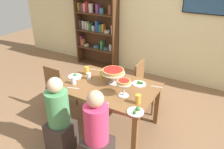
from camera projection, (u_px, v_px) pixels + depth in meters
ground_plane at (109, 124)px, 3.73m from camera, size 12.00×12.00×0.00m
rear_partition at (160, 16)px, 4.81m from camera, size 8.00×0.12×2.80m
dining_table at (109, 91)px, 3.44m from camera, size 1.42×1.00×0.74m
bookshelf at (96, 22)px, 5.47m from camera, size 1.10×0.30×2.21m
television at (205, 1)px, 4.19m from camera, size 0.81×0.05×0.47m
diner_near_left at (60, 121)px, 3.04m from camera, size 0.34×0.34×1.15m
diner_near_right at (97, 137)px, 2.75m from camera, size 0.34×0.34×1.15m
chair_head_west at (59, 85)px, 3.93m from camera, size 0.40×0.40×0.87m
chair_far_right at (144, 84)px, 3.99m from camera, size 0.40×0.40×0.87m
deep_dish_pizza_stand at (113, 72)px, 3.37m from camera, size 0.36×0.36×0.24m
personal_pizza_stand at (124, 84)px, 3.06m from camera, size 0.22×0.22×0.24m
salad_plate_near_diner at (139, 83)px, 3.43m from camera, size 0.21×0.21×0.06m
salad_plate_far_diner at (136, 111)px, 2.79m from camera, size 0.21×0.21×0.07m
salad_plate_spare at (75, 76)px, 3.65m from camera, size 0.23×0.23×0.07m
beer_glass_amber_tall at (102, 74)px, 3.59m from camera, size 0.07×0.07×0.14m
beer_glass_amber_short at (138, 99)px, 2.94m from camera, size 0.08×0.08×0.13m
beer_glass_amber_spare at (87, 70)px, 3.72m from camera, size 0.08×0.08×0.14m
water_glass_clear_near at (74, 80)px, 3.43m from camera, size 0.07×0.07×0.11m
water_glass_clear_far at (89, 76)px, 3.57m from camera, size 0.07×0.07×0.11m
cutlery_fork_near at (91, 69)px, 3.93m from camera, size 0.17×0.08×0.00m
cutlery_knife_near at (73, 88)px, 3.33m from camera, size 0.18×0.07×0.00m
cutlery_fork_far at (157, 87)px, 3.36m from camera, size 0.18×0.05×0.00m
cutlery_knife_far at (103, 101)px, 3.01m from camera, size 0.18×0.04×0.00m
cutlery_spare_fork at (101, 71)px, 3.87m from camera, size 0.18×0.04×0.00m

